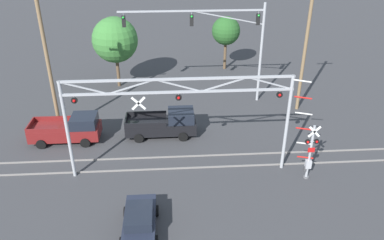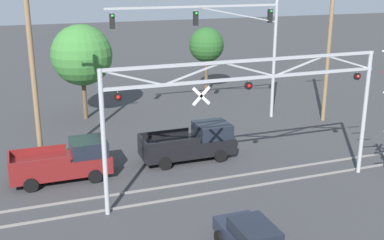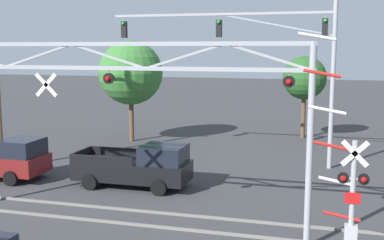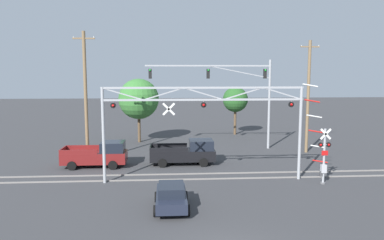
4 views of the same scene
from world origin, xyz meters
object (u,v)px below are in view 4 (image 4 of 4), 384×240
object	(u,v)px
pickup_truck_lead	(186,152)
utility_pole_left	(86,96)
traffic_signal_span	(240,87)
sedan_waiting	(171,196)
crossing_gantry	(203,113)
crossing_signal_mast	(322,153)
background_tree_beyond_span	(139,99)
utility_pole_right	(308,96)
background_tree_far_left_verge	(235,100)
pickup_truck_following	(98,155)

from	to	relation	value
pickup_truck_lead	utility_pole_left	distance (m)	9.61
traffic_signal_span	sedan_waiting	bearing A→B (deg)	-113.25
crossing_gantry	crossing_signal_mast	world-z (taller)	crossing_signal_mast
crossing_gantry	background_tree_beyond_span	distance (m)	16.33
crossing_signal_mast	utility_pole_right	distance (m)	11.00
sedan_waiting	utility_pole_left	bearing A→B (deg)	121.08
crossing_gantry	utility_pole_left	world-z (taller)	utility_pole_left
utility_pole_right	background_tree_far_left_verge	distance (m)	12.00
sedan_waiting	utility_pole_left	size ratio (longest dim) A/B	0.35
traffic_signal_span	background_tree_far_left_verge	world-z (taller)	traffic_signal_span
utility_pole_left	utility_pole_right	distance (m)	20.20
sedan_waiting	background_tree_far_left_verge	xyz separation A→B (m)	(8.19, 25.08, 3.58)
pickup_truck_lead	sedan_waiting	size ratio (longest dim) A/B	1.40
sedan_waiting	traffic_signal_span	bearing A→B (deg)	66.75
crossing_gantry	sedan_waiting	size ratio (longest dim) A/B	3.64
background_tree_far_left_verge	pickup_truck_following	bearing A→B (deg)	-132.61
pickup_truck_following	crossing_signal_mast	bearing A→B (deg)	-20.07
crossing_signal_mast	crossing_gantry	bearing A→B (deg)	171.05
utility_pole_left	utility_pole_right	world-z (taller)	utility_pole_left
sedan_waiting	background_tree_beyond_span	size ratio (longest dim) A/B	0.55
background_tree_far_left_verge	crossing_signal_mast	bearing A→B (deg)	-84.30
crossing_signal_mast	utility_pole_right	size ratio (longest dim) A/B	0.65
crossing_gantry	pickup_truck_lead	distance (m)	6.35
crossing_signal_mast	sedan_waiting	world-z (taller)	crossing_signal_mast
crossing_signal_mast	utility_pole_left	xyz separation A→B (m)	(-17.23, 7.46, 3.47)
utility_pole_right	utility_pole_left	bearing A→B (deg)	-172.41
utility_pole_right	traffic_signal_span	bearing A→B (deg)	160.89
pickup_truck_following	background_tree_beyond_span	xyz separation A→B (m)	(2.52, 10.76, 3.76)
pickup_truck_following	traffic_signal_span	bearing A→B (deg)	26.56
sedan_waiting	utility_pole_left	distance (m)	14.31
utility_pole_right	pickup_truck_following	bearing A→B (deg)	-167.24
utility_pole_left	background_tree_beyond_span	xyz separation A→B (m)	(3.70, 9.16, -0.89)
traffic_signal_span	utility_pole_right	distance (m)	6.48
crossing_signal_mast	traffic_signal_span	xyz separation A→B (m)	(-3.29, 12.24, 4.00)
crossing_gantry	utility_pole_right	xyz separation A→B (m)	(10.78, 8.87, 0.64)
utility_pole_left	background_tree_far_left_verge	size ratio (longest dim) A/B	1.86
crossing_gantry	utility_pole_right	world-z (taller)	utility_pole_right
crossing_gantry	utility_pole_right	bearing A→B (deg)	39.47
pickup_truck_following	utility_pole_left	bearing A→B (deg)	126.37
crossing_gantry	utility_pole_right	size ratio (longest dim) A/B	1.32
crossing_gantry	pickup_truck_lead	xyz separation A→B (m)	(-0.92, 4.99, -3.81)
pickup_truck_following	sedan_waiting	xyz separation A→B (m)	(5.76, -9.91, -0.25)
crossing_signal_mast	traffic_signal_span	world-z (taller)	traffic_signal_span
pickup_truck_following	background_tree_far_left_verge	world-z (taller)	background_tree_far_left_verge
crossing_signal_mast	utility_pole_left	size ratio (longest dim) A/B	0.63
utility_pole_left	background_tree_beyond_span	bearing A→B (deg)	67.99
background_tree_beyond_span	background_tree_far_left_verge	xyz separation A→B (m)	(11.43, 4.41, -0.44)
traffic_signal_span	utility_pole_left	xyz separation A→B (m)	(-13.93, -4.78, -0.53)
pickup_truck_lead	background_tree_far_left_verge	size ratio (longest dim) A/B	0.91
background_tree_far_left_verge	utility_pole_right	bearing A→B (deg)	-65.84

